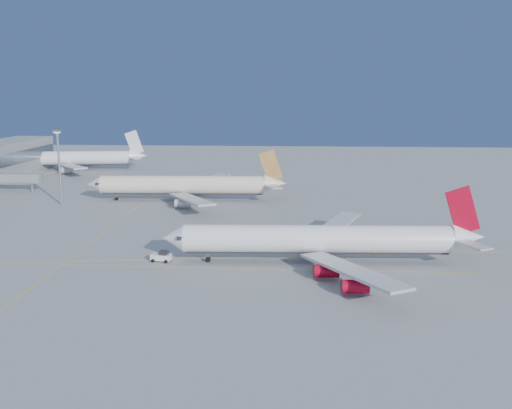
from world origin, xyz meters
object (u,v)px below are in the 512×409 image
(airliner_third, at_px, (73,158))
(light_mast, at_px, (59,162))
(airliner_virgin, at_px, (324,240))
(airliner_etihad, at_px, (187,185))
(pushback_tug, at_px, (162,256))

(airliner_third, relative_size, light_mast, 2.85)
(airliner_third, height_order, light_mast, light_mast)
(airliner_virgin, distance_m, airliner_etihad, 80.04)
(airliner_virgin, relative_size, light_mast, 2.88)
(airliner_etihad, distance_m, airliner_third, 97.17)
(airliner_etihad, relative_size, light_mast, 2.79)
(airliner_etihad, bearing_deg, airliner_virgin, -60.37)
(airliner_third, bearing_deg, airliner_virgin, -60.32)
(pushback_tug, height_order, light_mast, light_mast)
(airliner_etihad, distance_m, pushback_tug, 69.63)
(airliner_etihad, xyz_separation_m, airliner_third, (-66.85, 70.51, 0.23))
(airliner_virgin, relative_size, airliner_third, 1.01)
(airliner_virgin, relative_size, pushback_tug, 15.25)
(airliner_virgin, height_order, airliner_third, airliner_third)
(pushback_tug, bearing_deg, light_mast, 136.32)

